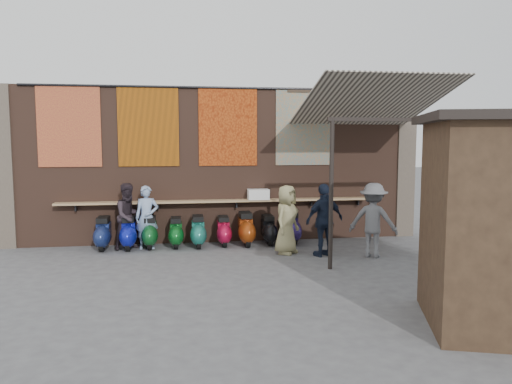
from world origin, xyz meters
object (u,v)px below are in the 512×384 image
scooter_stool_6 (246,229)px  shopper_navy (325,220)px  scooter_stool_3 (176,233)px  scooter_stool_7 (268,230)px  shelf_box (258,194)px  scooter_stool_0 (103,234)px  diner_right (129,216)px  shopper_tan (287,220)px  diner_left (147,217)px  scooter_stool_1 (129,233)px  scooter_stool_8 (291,228)px  scooter_stool_2 (150,233)px  shopper_grey (373,220)px  scooter_stool_4 (198,232)px  scooter_stool_5 (224,231)px

scooter_stool_6 → shopper_navy: 2.20m
scooter_stool_3 → shopper_navy: shopper_navy is taller
scooter_stool_7 → shopper_navy: 1.88m
shelf_box → scooter_stool_0: (-3.87, -0.28, -0.86)m
shelf_box → diner_right: (-3.24, -0.30, -0.45)m
diner_right → shopper_tan: 3.84m
shelf_box → diner_left: diner_left is taller
diner_left → diner_right: bearing=172.4°
scooter_stool_3 → diner_left: diner_left is taller
scooter_stool_1 → scooter_stool_7: scooter_stool_1 is taller
scooter_stool_1 → diner_right: diner_right is taller
diner_right → shopper_navy: shopper_navy is taller
scooter_stool_3 → shopper_navy: (3.37, -1.48, 0.47)m
scooter_stool_3 → scooter_stool_8: bearing=0.4°
scooter_stool_2 → shopper_grey: 5.39m
scooter_stool_4 → shopper_grey: (3.90, -1.68, 0.46)m
scooter_stool_5 → scooter_stool_0: bearing=-179.6°
scooter_stool_5 → scooter_stool_8: bearing=-0.3°
diner_left → scooter_stool_6: bearing=-3.2°
scooter_stool_7 → shopper_grey: bearing=-39.7°
scooter_stool_0 → shelf_box: bearing=4.1°
shopper_navy → scooter_stool_7: bearing=-74.9°
scooter_stool_0 → scooter_stool_3: (1.75, -0.01, -0.03)m
scooter_stool_2 → shopper_navy: 4.30m
scooter_stool_4 → diner_right: size_ratio=0.50×
scooter_stool_1 → diner_left: bearing=-2.3°
scooter_stool_1 → shopper_grey: (5.58, -1.70, 0.45)m
scooter_stool_4 → shopper_grey: shopper_grey is taller
scooter_stool_5 → shelf_box: bearing=15.4°
scooter_stool_3 → shopper_tan: shopper_tan is taller
shopper_grey → scooter_stool_3: bearing=9.9°
scooter_stool_0 → shopper_grey: shopper_grey is taller
diner_right → shopper_grey: bearing=-50.1°
scooter_stool_2 → diner_right: bearing=-175.4°
scooter_stool_5 → shopper_grey: shopper_grey is taller
scooter_stool_2 → scooter_stool_4: (1.18, -0.07, 0.00)m
scooter_stool_4 → scooter_stool_6: size_ratio=0.93×
shelf_box → scooter_stool_2: bearing=-174.6°
scooter_stool_0 → scooter_stool_7: bearing=0.1°
scooter_stool_2 → shopper_navy: (4.00, -1.51, 0.45)m
scooter_stool_2 → scooter_stool_3: scooter_stool_2 is taller
scooter_stool_6 → diner_left: diner_left is taller
diner_left → scooter_stool_7: bearing=-1.8°
shopper_navy → shopper_tan: (-0.80, 0.39, -0.03)m
shopper_navy → scooter_stool_0: bearing=-35.7°
shelf_box → shopper_grey: size_ratio=0.32×
scooter_stool_4 → scooter_stool_8: 2.39m
scooter_stool_5 → scooter_stool_8: (1.75, -0.01, 0.04)m
scooter_stool_8 → shopper_grey: 2.35m
scooter_stool_1 → shopper_grey: shopper_grey is taller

